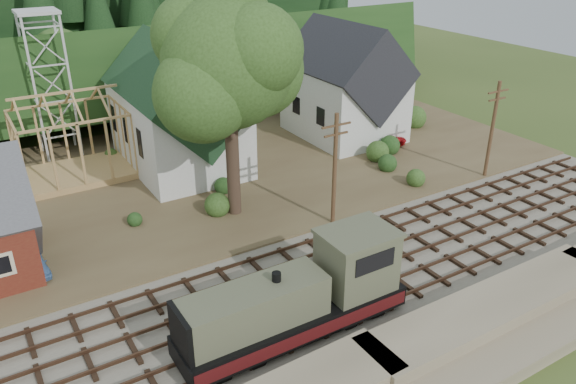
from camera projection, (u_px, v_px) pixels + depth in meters
ground at (284, 297)px, 30.97m from camera, size 140.00×140.00×0.00m
railroad_bed at (284, 296)px, 30.93m from camera, size 64.00×11.00×0.16m
village_flat at (168, 180)px, 44.75m from camera, size 64.00×26.00×0.30m
hillside at (92, 106)px, 63.27m from camera, size 70.00×28.96×12.74m
ridge at (62, 76)px, 75.58m from camera, size 80.00×20.00×12.00m
church at (178, 110)px, 44.79m from camera, size 8.40×15.17×13.00m
farmhouse at (345, 88)px, 51.91m from camera, size 8.40×10.80×10.60m
timber_frame at (72, 142)px, 43.66m from camera, size 8.20×6.20×6.99m
lattice_tower at (42, 41)px, 45.33m from camera, size 3.20×3.20×12.12m
big_tree at (230, 71)px, 35.30m from camera, size 10.90×8.40×14.70m
telegraph_pole_near at (335, 169)px, 36.41m from camera, size 2.20×0.28×8.00m
telegraph_pole_far at (492, 129)px, 43.44m from camera, size 2.20×0.28×8.00m
locomotive at (302, 298)px, 27.40m from camera, size 11.79×2.95×4.72m
car_blue at (33, 264)px, 32.43m from camera, size 1.58×3.44×1.14m
car_red at (381, 138)px, 50.96m from camera, size 5.13×3.70×1.30m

